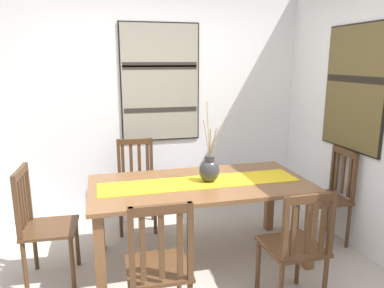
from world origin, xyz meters
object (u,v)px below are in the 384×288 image
(dining_table, at_px, (200,193))
(chair_3, at_px, (41,223))
(chair_1, at_px, (136,183))
(chair_4, at_px, (329,195))
(painting_on_back_wall, at_px, (160,83))
(painting_on_side_wall, at_px, (354,88))
(centerpiece_vase, at_px, (209,169))
(chair_0, at_px, (159,267))
(chair_2, at_px, (296,246))

(dining_table, distance_m, chair_3, 1.37)
(chair_1, xyz_separation_m, chair_3, (-0.87, -0.84, 0.01))
(chair_4, bearing_deg, painting_on_back_wall, 141.56)
(chair_1, relative_size, painting_on_side_wall, 0.81)
(painting_on_back_wall, bearing_deg, painting_on_side_wall, -35.16)
(dining_table, bearing_deg, centerpiece_vase, -0.92)
(chair_0, bearing_deg, chair_2, 2.42)
(painting_on_side_wall, bearing_deg, chair_1, 158.14)
(dining_table, xyz_separation_m, chair_4, (1.36, 0.02, -0.15))
(centerpiece_vase, height_order, chair_0, centerpiece_vase)
(dining_table, bearing_deg, chair_2, -58.87)
(chair_0, height_order, painting_on_side_wall, painting_on_side_wall)
(dining_table, distance_m, chair_0, 1.03)
(chair_1, height_order, chair_2, chair_1)
(centerpiece_vase, height_order, chair_2, centerpiece_vase)
(centerpiece_vase, xyz_separation_m, painting_on_back_wall, (-0.23, 1.21, 0.70))
(dining_table, relative_size, chair_4, 2.03)
(dining_table, distance_m, painting_on_side_wall, 1.79)
(chair_2, bearing_deg, centerpiece_vase, 116.56)
(chair_0, bearing_deg, chair_4, 25.33)
(chair_1, relative_size, painting_on_back_wall, 0.72)
(chair_4, bearing_deg, chair_0, -154.67)
(dining_table, distance_m, chair_4, 1.37)
(dining_table, relative_size, chair_1, 2.01)
(chair_1, distance_m, chair_3, 1.21)
(chair_0, xyz_separation_m, painting_on_back_wall, (0.38, 2.09, 1.07))
(chair_2, distance_m, painting_on_back_wall, 2.40)
(chair_3, relative_size, painting_on_side_wall, 0.82)
(dining_table, bearing_deg, painting_on_back_wall, 96.79)
(chair_2, bearing_deg, chair_1, 120.77)
(centerpiece_vase, distance_m, chair_4, 1.33)
(dining_table, xyz_separation_m, chair_2, (0.50, -0.83, -0.16))
(chair_0, bearing_deg, dining_table, 59.29)
(chair_0, height_order, painting_on_back_wall, painting_on_back_wall)
(chair_1, distance_m, painting_on_back_wall, 1.18)
(chair_2, bearing_deg, chair_0, -177.58)
(chair_0, relative_size, chair_4, 1.02)
(centerpiece_vase, distance_m, chair_3, 1.49)
(chair_2, height_order, chair_3, chair_3)
(chair_3, bearing_deg, chair_0, -46.16)
(chair_1, xyz_separation_m, painting_on_side_wall, (2.04, -0.82, 1.06))
(chair_1, bearing_deg, chair_4, -23.97)
(chair_3, xyz_separation_m, chair_4, (2.72, 0.02, -0.02))
(dining_table, relative_size, centerpiece_vase, 2.74)
(chair_3, xyz_separation_m, painting_on_back_wall, (1.22, 1.22, 1.06))
(chair_3, height_order, painting_on_side_wall, painting_on_side_wall)
(chair_1, bearing_deg, centerpiece_vase, -55.41)
(dining_table, height_order, chair_4, chair_4)
(chair_3, height_order, painting_on_back_wall, painting_on_back_wall)
(chair_2, bearing_deg, chair_3, 155.96)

